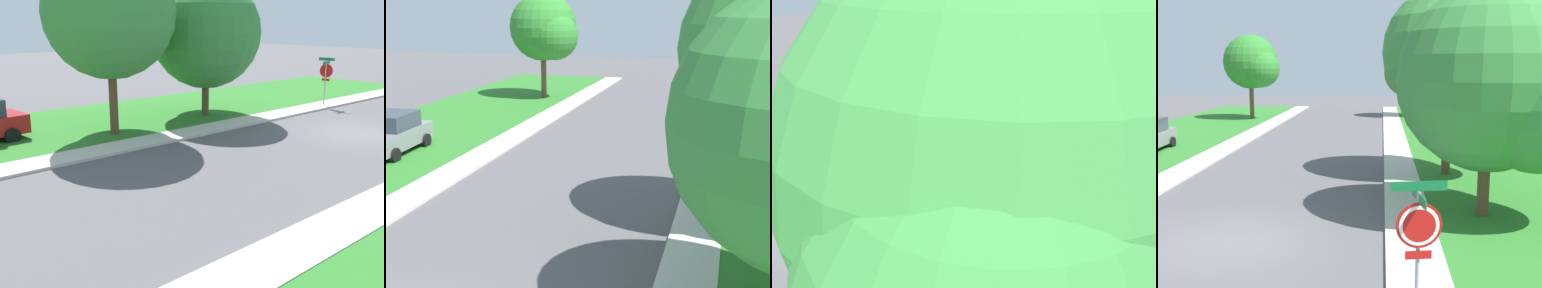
% 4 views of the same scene
% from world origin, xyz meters
% --- Properties ---
extents(ground_plane, '(120.00, 120.00, 0.00)m').
position_xyz_m(ground_plane, '(0.00, 0.00, 0.00)').
color(ground_plane, '#565456').
extents(sidewalk_west, '(1.40, 56.00, 0.10)m').
position_xyz_m(sidewalk_west, '(-4.70, 12.00, 0.05)').
color(sidewalk_west, beige).
rests_on(sidewalk_west, ground).
extents(lawn_west, '(8.00, 56.00, 0.08)m').
position_xyz_m(lawn_west, '(-9.40, 12.00, 0.04)').
color(lawn_west, '#2D7528').
rests_on(lawn_west, ground).
extents(stop_sign_far_corner, '(0.91, 0.91, 2.77)m').
position_xyz_m(stop_sign_far_corner, '(-4.50, 4.75, 1.89)').
color(stop_sign_far_corner, '#9E9EA3').
rests_on(stop_sign_far_corner, ground).
extents(car_green_across_road, '(2.09, 4.33, 1.76)m').
position_xyz_m(car_green_across_road, '(-7.60, 4.81, 0.87)').
color(car_green_across_road, '#1E6033').
rests_on(car_green_across_road, ground).
extents(car_grey_far_down_street, '(2.23, 4.40, 1.76)m').
position_xyz_m(car_grey_far_down_street, '(-8.59, 12.59, 0.87)').
color(car_grey_far_down_street, gray).
rests_on(car_grey_far_down_street, ground).
extents(tree_corner_large, '(5.81, 5.40, 6.87)m').
position_xyz_m(tree_corner_large, '(7.27, 2.32, 4.00)').
color(tree_corner_large, brown).
rests_on(tree_corner_large, ground).
extents(mailbox, '(0.30, 0.51, 1.31)m').
position_xyz_m(mailbox, '(-6.05, 6.21, 1.01)').
color(mailbox, brown).
rests_on(mailbox, ground).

